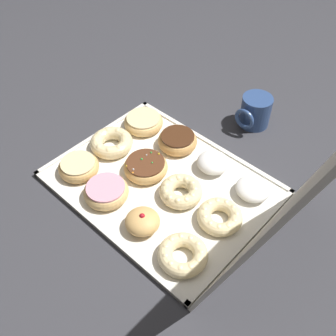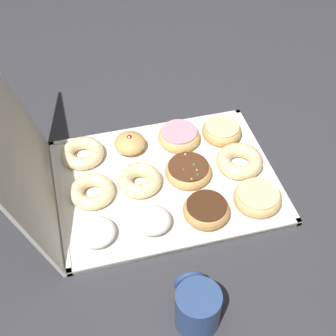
% 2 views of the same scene
% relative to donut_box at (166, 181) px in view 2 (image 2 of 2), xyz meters
% --- Properties ---
extents(ground_plane, '(3.00, 3.00, 0.00)m').
position_rel_donut_box_xyz_m(ground_plane, '(0.00, 0.00, -0.01)').
color(ground_plane, '#333338').
extents(donut_box, '(0.42, 0.55, 0.01)m').
position_rel_donut_box_xyz_m(donut_box, '(0.00, 0.00, 0.00)').
color(donut_box, silver).
rests_on(donut_box, ground).
extents(glazed_ring_donut_0, '(0.12, 0.12, 0.04)m').
position_rel_donut_box_xyz_m(glazed_ring_donut_0, '(-0.13, -0.19, 0.02)').
color(glazed_ring_donut_0, '#E5B770').
rests_on(glazed_ring_donut_0, donut_box).
extents(cruller_donut_1, '(0.12, 0.12, 0.04)m').
position_rel_donut_box_xyz_m(cruller_donut_1, '(0.00, -0.20, 0.02)').
color(cruller_donut_1, beige).
rests_on(cruller_donut_1, donut_box).
extents(glazed_ring_donut_2, '(0.11, 0.11, 0.04)m').
position_rel_donut_box_xyz_m(glazed_ring_donut_2, '(0.12, -0.19, 0.02)').
color(glazed_ring_donut_2, tan).
rests_on(glazed_ring_donut_2, donut_box).
extents(chocolate_frosted_donut_3, '(0.11, 0.11, 0.04)m').
position_rel_donut_box_xyz_m(chocolate_frosted_donut_3, '(-0.13, -0.06, 0.03)').
color(chocolate_frosted_donut_3, tan).
rests_on(chocolate_frosted_donut_3, donut_box).
extents(sprinkle_donut_4, '(0.12, 0.12, 0.04)m').
position_rel_donut_box_xyz_m(sprinkle_donut_4, '(0.00, -0.06, 0.02)').
color(sprinkle_donut_4, tan).
rests_on(sprinkle_donut_4, donut_box).
extents(pink_frosted_donut_5, '(0.11, 0.11, 0.04)m').
position_rel_donut_box_xyz_m(pink_frosted_donut_5, '(0.13, -0.07, 0.03)').
color(pink_frosted_donut_5, '#E5B770').
rests_on(pink_frosted_donut_5, donut_box).
extents(powdered_filled_donut_6, '(0.09, 0.09, 0.04)m').
position_rel_donut_box_xyz_m(powdered_filled_donut_6, '(-0.13, 0.07, 0.03)').
color(powdered_filled_donut_6, white).
rests_on(powdered_filled_donut_6, donut_box).
extents(cruller_donut_7, '(0.11, 0.11, 0.04)m').
position_rel_donut_box_xyz_m(cruller_donut_7, '(0.00, 0.07, 0.02)').
color(cruller_donut_7, beige).
rests_on(cruller_donut_7, donut_box).
extents(jelly_filled_donut_8, '(0.08, 0.08, 0.05)m').
position_rel_donut_box_xyz_m(jelly_filled_donut_8, '(0.13, 0.07, 0.03)').
color(jelly_filled_donut_8, tan).
rests_on(jelly_filled_donut_8, donut_box).
extents(powdered_filled_donut_9, '(0.09, 0.09, 0.04)m').
position_rel_donut_box_xyz_m(powdered_filled_donut_9, '(-0.13, 0.20, 0.02)').
color(powdered_filled_donut_9, white).
rests_on(powdered_filled_donut_9, donut_box).
extents(cruller_donut_10, '(0.11, 0.11, 0.04)m').
position_rel_donut_box_xyz_m(cruller_donut_10, '(-0.01, 0.19, 0.02)').
color(cruller_donut_10, beige).
rests_on(cruller_donut_10, donut_box).
extents(cruller_donut_11, '(0.11, 0.11, 0.04)m').
position_rel_donut_box_xyz_m(cruller_donut_11, '(0.13, 0.19, 0.02)').
color(cruller_donut_11, beige).
rests_on(cruller_donut_11, donut_box).
extents(coffee_mug, '(0.11, 0.09, 0.10)m').
position_rel_donut_box_xyz_m(coffee_mug, '(-0.37, 0.03, 0.04)').
color(coffee_mug, navy).
rests_on(coffee_mug, ground).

